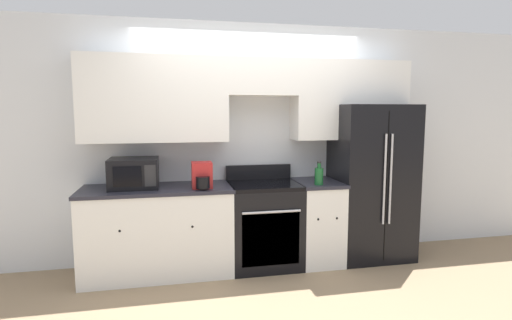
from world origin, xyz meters
TOP-DOWN VIEW (x-y plane):
  - ground_plane at (0.00, 0.00)m, footprint 12.00×12.00m
  - wall_back at (-0.00, 0.58)m, footprint 8.00×0.39m
  - lower_cabinets_left at (-1.01, 0.31)m, footprint 1.49×0.64m
  - lower_cabinets_right at (0.68, 0.31)m, footprint 0.48×0.64m
  - oven_range at (0.09, 0.31)m, footprint 0.74×0.65m
  - refrigerator at (1.33, 0.36)m, footprint 0.84×0.75m
  - microwave at (-1.23, 0.34)m, footprint 0.47×0.41m
  - bottle at (0.62, 0.12)m, footprint 0.09×0.09m
  - electric_kettle at (-0.57, 0.18)m, footprint 0.20×0.27m

SIDE VIEW (x-z plane):
  - ground_plane at x=0.00m, z-range 0.00..0.00m
  - lower_cabinets_left at x=-1.01m, z-range 0.00..0.89m
  - lower_cabinets_right at x=0.68m, z-range 0.00..0.89m
  - oven_range at x=0.09m, z-range -0.07..0.98m
  - refrigerator at x=1.33m, z-range 0.00..1.72m
  - bottle at x=0.62m, z-range 0.87..1.11m
  - electric_kettle at x=-0.57m, z-range 0.88..1.14m
  - microwave at x=-1.23m, z-range 0.89..1.19m
  - wall_back at x=0.00m, z-range 0.20..2.80m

